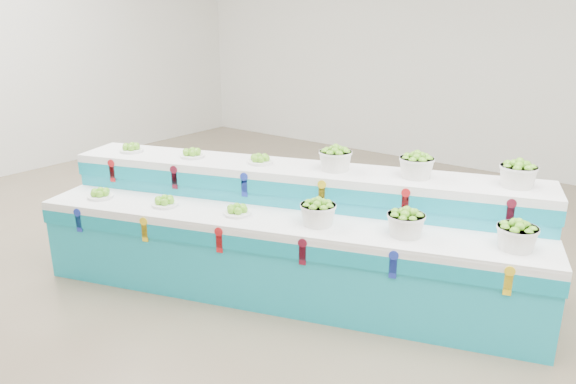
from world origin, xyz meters
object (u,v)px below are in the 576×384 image
object	(u,v)px
display_stand	(288,232)
plate_upper_mid	(192,152)
basket_lower_left	(318,212)
basket_upper_right	(518,174)

from	to	relation	value
display_stand	plate_upper_mid	size ratio (longest dim) A/B	18.44
basket_lower_left	plate_upper_mid	world-z (taller)	plate_upper_mid
display_stand	basket_lower_left	bearing A→B (deg)	-37.96
basket_lower_left	basket_upper_right	xyz separation A→B (m)	(1.19, 0.96, 0.30)
display_stand	basket_upper_right	distance (m)	1.89
plate_upper_mid	basket_upper_right	size ratio (longest dim) A/B	0.81
display_stand	plate_upper_mid	distance (m)	1.20
display_stand	basket_upper_right	bearing A→B (deg)	8.39
display_stand	basket_upper_right	world-z (taller)	basket_upper_right
display_stand	plate_upper_mid	world-z (taller)	plate_upper_mid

